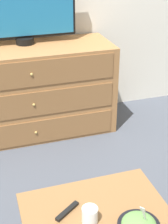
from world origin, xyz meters
name	(u,v)px	position (x,y,z in m)	size (l,w,h in m)	color
ground_plane	(40,114)	(0.00, 0.00, 0.00)	(12.00, 12.00, 0.00)	#474C56
dresser	(28,92)	(-0.14, -0.31, 0.41)	(1.55, 0.57, 0.82)	#9E6B3D
tv	(22,3)	(-0.12, -0.19, 1.18)	(0.92, 0.16, 0.69)	black
drink_cup	(90,216)	(-0.11, -1.98, 0.44)	(0.08, 0.08, 0.09)	white
remote_control	(67,211)	(-0.20, -1.88, 0.41)	(0.15, 0.11, 0.02)	black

